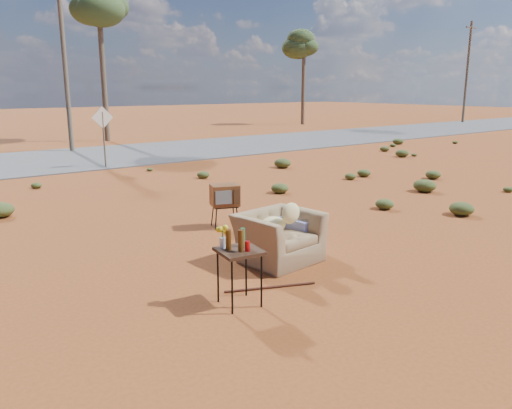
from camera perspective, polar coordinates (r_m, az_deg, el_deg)
ground at (r=7.99m, az=4.12°, el=-7.58°), size 140.00×140.00×0.00m
highway at (r=21.38m, az=-23.40°, el=4.57°), size 140.00×7.00×0.04m
armchair at (r=8.37m, az=3.03°, el=-2.90°), size 1.55×1.09×1.10m
tv_unit at (r=10.26m, az=-3.59°, el=1.00°), size 0.68×0.61×0.90m
side_table at (r=6.55m, az=-2.35°, el=-4.93°), size 0.60×0.60×1.08m
rusty_bar at (r=7.31m, az=1.65°, el=-9.44°), size 1.27×0.55×0.04m
road_sign at (r=18.80m, az=-17.08°, el=8.58°), size 0.78×0.06×2.19m
eucalyptus_center at (r=28.63m, az=-17.47°, el=19.86°), size 3.20×3.20×7.60m
eucalyptus_right at (r=40.15m, az=5.52°, el=17.60°), size 3.20×3.20×7.10m
utility_pole_center at (r=24.16m, az=-21.07°, el=15.49°), size 1.40×0.20×8.00m
utility_pole_east at (r=45.30m, az=22.99°, el=13.87°), size 1.40×0.20×8.00m
scrub_patch at (r=11.16m, az=-14.24°, el=-1.17°), size 17.49×8.07×0.33m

